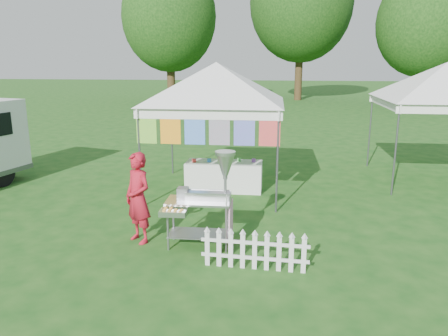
# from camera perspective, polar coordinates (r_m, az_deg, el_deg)

# --- Properties ---
(ground) EXTENTS (120.00, 120.00, 0.00)m
(ground) POSITION_cam_1_polar(r_m,az_deg,el_deg) (7.30, -4.69, -10.80)
(ground) COLOR #184D16
(ground) RESTS_ON ground
(canopy_main) EXTENTS (4.24, 4.24, 3.45)m
(canopy_main) POSITION_cam_1_polar(r_m,az_deg,el_deg) (10.08, -1.01, 13.61)
(canopy_main) COLOR #59595E
(canopy_main) RESTS_ON ground
(canopy_right) EXTENTS (4.24, 4.24, 3.45)m
(canopy_right) POSITION_cam_1_polar(r_m,az_deg,el_deg) (12.21, 27.26, 12.19)
(canopy_right) COLOR #59595E
(canopy_right) RESTS_ON ground
(tree_left) EXTENTS (6.40, 6.40, 9.53)m
(tree_left) POSITION_cam_1_polar(r_m,az_deg,el_deg) (31.49, -7.15, 18.97)
(tree_left) COLOR #382614
(tree_left) RESTS_ON ground
(tree_mid) EXTENTS (7.60, 7.60, 11.52)m
(tree_mid) POSITION_cam_1_polar(r_m,az_deg,el_deg) (34.77, 10.09, 20.55)
(tree_mid) COLOR #382614
(tree_mid) RESTS_ON ground
(tree_right) EXTENTS (5.60, 5.60, 8.42)m
(tree_right) POSITION_cam_1_polar(r_m,az_deg,el_deg) (29.84, 24.72, 16.88)
(tree_right) COLOR #382614
(tree_right) RESTS_ON ground
(donut_cart) EXTENTS (1.17, 0.82, 1.63)m
(donut_cart) POSITION_cam_1_polar(r_m,az_deg,el_deg) (7.13, -2.02, -3.14)
(donut_cart) COLOR gray
(donut_cart) RESTS_ON ground
(vendor) EXTENTS (0.68, 0.65, 1.57)m
(vendor) POSITION_cam_1_polar(r_m,az_deg,el_deg) (7.53, -11.16, -3.86)
(vendor) COLOR #B01527
(vendor) RESTS_ON ground
(picket_fence) EXTENTS (1.62, 0.12, 0.56)m
(picket_fence) POSITION_cam_1_polar(r_m,az_deg,el_deg) (6.61, 4.02, -10.80)
(picket_fence) COLOR silver
(picket_fence) RESTS_ON ground
(display_table) EXTENTS (1.80, 0.70, 0.69)m
(display_table) POSITION_cam_1_polar(r_m,az_deg,el_deg) (10.45, 0.00, -1.05)
(display_table) COLOR white
(display_table) RESTS_ON ground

